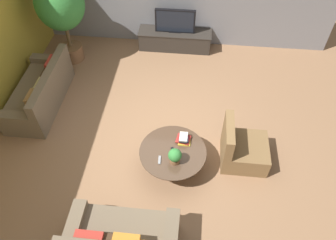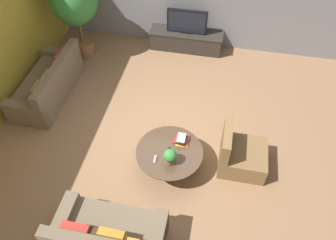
% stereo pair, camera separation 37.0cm
% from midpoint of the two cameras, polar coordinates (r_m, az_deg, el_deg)
% --- Properties ---
extents(ground_plane, '(24.00, 24.00, 0.00)m').
position_cam_midpoint_polar(ground_plane, '(6.29, -3.01, -3.31)').
color(ground_plane, '#8C6647').
extents(media_console, '(1.76, 0.50, 0.46)m').
position_cam_midpoint_polar(media_console, '(8.28, -0.12, 13.82)').
color(media_console, '#2D2823').
rests_on(media_console, ground).
extents(television, '(0.95, 0.13, 0.58)m').
position_cam_midpoint_polar(television, '(8.00, -0.13, 16.79)').
color(television, black).
rests_on(television, media_console).
extents(coffee_table, '(1.14, 1.14, 0.44)m').
position_cam_midpoint_polar(coffee_table, '(5.66, -1.04, -6.30)').
color(coffee_table, black).
rests_on(coffee_table, ground).
extents(couch_by_wall, '(0.84, 1.92, 0.84)m').
position_cam_midpoint_polar(couch_by_wall, '(7.29, -22.66, 4.37)').
color(couch_by_wall, brown).
rests_on(couch_by_wall, ground).
extents(armchair_wicker, '(0.80, 0.76, 0.86)m').
position_cam_midpoint_polar(armchair_wicker, '(5.90, 10.95, -5.08)').
color(armchair_wicker, brown).
rests_on(armchair_wicker, ground).
extents(potted_palm_tall, '(1.04, 1.04, 2.01)m').
position_cam_midpoint_polar(potted_palm_tall, '(7.74, -19.59, 17.99)').
color(potted_palm_tall, brown).
rests_on(potted_palm_tall, ground).
extents(potted_plant_tabletop, '(0.22, 0.22, 0.29)m').
position_cam_midpoint_polar(potted_plant_tabletop, '(5.32, -0.80, -6.36)').
color(potted_plant_tabletop, brown).
rests_on(potted_plant_tabletop, coffee_table).
extents(book_stack, '(0.27, 0.25, 0.12)m').
position_cam_midpoint_polar(book_stack, '(5.65, 0.89, -3.36)').
color(book_stack, gold).
rests_on(book_stack, coffee_table).
extents(remote_black, '(0.13, 0.15, 0.02)m').
position_cam_midpoint_polar(remote_black, '(5.55, -0.82, -5.44)').
color(remote_black, black).
rests_on(remote_black, coffee_table).
extents(remote_silver, '(0.05, 0.16, 0.02)m').
position_cam_midpoint_polar(remote_silver, '(5.45, -3.45, -7.04)').
color(remote_silver, gray).
rests_on(remote_silver, coffee_table).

